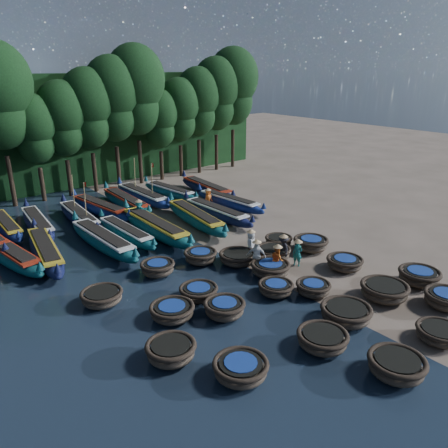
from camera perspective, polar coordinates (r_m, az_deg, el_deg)
ground at (r=24.82m, az=2.65°, el=-5.45°), size 120.00×120.00×0.00m
foliage_wall at (r=43.19m, az=-18.99°, el=11.43°), size 40.00×3.00×10.00m
coracle_2 at (r=17.72m, az=21.61°, el=-16.83°), size 2.32×2.32×0.78m
coracle_3 at (r=20.38m, az=26.32°, el=-12.68°), size 2.04×2.04×0.64m
coracle_4 at (r=23.07m, az=27.04°, el=-8.69°), size 2.37×2.37×0.75m
coracle_5 at (r=16.53m, az=2.18°, el=-18.36°), size 2.44×2.44×0.71m
coracle_6 at (r=18.37m, az=12.73°, el=-14.47°), size 2.11×2.11×0.73m
coracle_7 at (r=20.23m, az=15.63°, el=-11.16°), size 2.27×2.27×0.78m
coracle_8 at (r=22.61m, az=20.21°, el=-8.16°), size 2.33×2.33×0.81m
coracle_9 at (r=24.73m, az=24.15°, el=-6.23°), size 2.41×2.41×0.80m
coracle_10 at (r=17.41m, az=-6.94°, el=-16.11°), size 2.09×2.09×0.78m
coracle_11 at (r=19.88m, az=0.06°, el=-10.93°), size 2.23×2.23×0.76m
coracle_12 at (r=21.82m, az=6.78°, el=-8.29°), size 1.96×1.96×0.64m
coracle_13 at (r=22.10m, az=11.57°, el=-8.17°), size 1.74×1.74×0.66m
coracle_14 at (r=25.11m, az=15.48°, el=-4.89°), size 2.34×2.34×0.69m
coracle_15 at (r=19.89m, az=-6.79°, el=-11.22°), size 2.04×2.04×0.69m
coracle_16 at (r=21.33m, az=-3.33°, el=-8.85°), size 2.31×2.31×0.66m
coracle_17 at (r=23.58m, az=6.08°, el=-5.77°), size 2.59×2.59×0.78m
coracle_18 at (r=25.58m, az=6.47°, el=-3.73°), size 2.20×2.20×0.74m
coracle_19 at (r=27.07m, az=11.27°, el=-2.51°), size 2.55×2.55×0.82m
coracle_20 at (r=21.64m, az=-15.66°, el=-9.13°), size 2.38×2.38×0.70m
coracle_21 at (r=23.81m, az=-8.67°, el=-5.67°), size 2.14×2.14×0.75m
coracle_22 at (r=24.95m, az=-3.10°, el=-4.20°), size 2.22×2.22×0.76m
coracle_23 at (r=24.85m, az=1.80°, el=-4.37°), size 2.35×2.35×0.71m
coracle_24 at (r=27.48m, az=7.14°, el=-2.16°), size 1.72×1.72×0.64m
long_boat_1 at (r=27.74m, az=-26.24°, el=-3.56°), size 2.53×8.09×1.44m
long_boat_2 at (r=27.36m, az=-22.28°, el=-3.26°), size 2.68×8.13×1.45m
long_boat_3 at (r=27.85m, az=-15.57°, el=-2.00°), size 1.69×8.53×1.50m
long_boat_4 at (r=28.98m, az=-12.71°, el=-1.06°), size 1.42×7.26×1.28m
long_boat_5 at (r=29.20m, az=-8.99°, el=-0.39°), size 1.81×9.02×1.59m
long_boat_6 at (r=30.84m, az=-3.76°, el=0.88°), size 2.65×8.47×1.51m
long_boat_7 at (r=32.01m, az=-0.98°, el=1.56°), size 1.56×7.95×1.40m
long_boat_8 at (r=34.60m, az=0.68°, el=2.96°), size 1.88×7.65×1.35m
long_boat_10 at (r=32.91m, az=-26.56°, el=-0.19°), size 1.48×7.25×1.28m
long_boat_11 at (r=32.40m, az=-23.16°, el=0.11°), size 2.14×7.79×1.38m
long_boat_12 at (r=32.71m, az=-18.37°, el=0.92°), size 1.94×7.87×3.35m
long_boat_13 at (r=34.30m, az=-15.89°, el=2.06°), size 2.40×7.93×1.41m
long_boat_14 at (r=35.22m, az=-12.69°, el=2.85°), size 1.87×8.35×1.47m
long_boat_15 at (r=36.67m, az=-10.63°, el=3.67°), size 1.57×8.25×3.51m
long_boat_16 at (r=37.91m, az=-7.11°, el=4.29°), size 1.93×7.25×1.28m
long_boat_17 at (r=38.26m, az=-2.29°, el=4.69°), size 2.11×8.32×1.47m
fisherman_0 at (r=25.42m, az=3.53°, el=-2.58°), size 0.95×1.00×1.91m
fisherman_1 at (r=24.80m, az=9.58°, el=-3.53°), size 0.54×0.64×1.70m
fisherman_2 at (r=23.79m, az=6.98°, el=-4.50°), size 0.87×0.95×1.79m
fisherman_3 at (r=25.17m, az=7.73°, el=-3.14°), size 0.95×1.19×1.81m
fisherman_4 at (r=23.89m, az=4.26°, el=-4.07°), size 0.99×1.07×1.96m
fisherman_5 at (r=31.41m, az=-11.00°, el=1.54°), size 1.51×1.53×1.95m
fisherman_6 at (r=34.57m, az=-2.08°, el=3.47°), size 0.81×0.60×1.71m
tree_5 at (r=38.36m, az=-23.56°, el=11.37°), size 3.68×3.68×8.68m
tree_6 at (r=38.98m, az=-20.42°, el=12.89°), size 4.09×4.09×9.65m
tree_7 at (r=39.74m, az=-17.34°, el=14.33°), size 4.51×4.51×10.63m
tree_8 at (r=40.62m, az=-14.36°, el=15.66°), size 4.92×4.92×11.60m
tree_9 at (r=41.63m, az=-11.47°, el=16.90°), size 5.34×5.34×12.58m
tree_10 at (r=42.98m, az=-8.46°, el=13.54°), size 3.68×3.68×8.68m
tree_11 at (r=44.14m, az=-5.87°, el=14.70°), size 4.09×4.09×9.65m
tree_12 at (r=45.39m, az=-3.40°, el=15.77°), size 4.51×4.51×10.63m
tree_13 at (r=46.74m, az=-1.04°, el=16.75°), size 4.92×4.92×11.60m
tree_14 at (r=48.17m, az=1.20°, el=17.65°), size 5.34×5.34×12.58m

